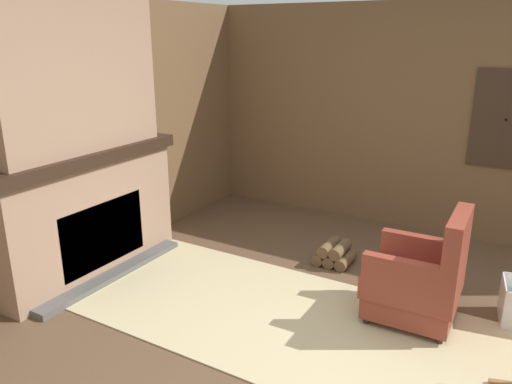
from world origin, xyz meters
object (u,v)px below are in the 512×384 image
at_px(storage_case, 98,138).
at_px(decorative_plate_on_mantel, 64,138).
at_px(armchair, 419,281).
at_px(firewood_stack, 334,254).
at_px(oil_lamp_vase, 39,148).

relative_size(storage_case, decorative_plate_on_mantel, 0.92).
xyz_separation_m(armchair, firewood_stack, (-0.96, 0.65, -0.25)).
distance_m(firewood_stack, oil_lamp_vase, 2.90).
height_order(firewood_stack, decorative_plate_on_mantel, decorative_plate_on_mantel).
distance_m(armchair, oil_lamp_vase, 3.28).
height_order(oil_lamp_vase, storage_case, oil_lamp_vase).
relative_size(firewood_stack, storage_case, 1.44).
distance_m(oil_lamp_vase, storage_case, 0.64).
bearing_deg(firewood_stack, storage_case, -150.55).
xyz_separation_m(oil_lamp_vase, storage_case, (0.00, 0.64, -0.03)).
height_order(oil_lamp_vase, decorative_plate_on_mantel, oil_lamp_vase).
distance_m(oil_lamp_vase, decorative_plate_on_mantel, 0.28).
bearing_deg(firewood_stack, decorative_plate_on_mantel, -143.42).
height_order(armchair, storage_case, storage_case).
height_order(armchair, decorative_plate_on_mantel, decorative_plate_on_mantel).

